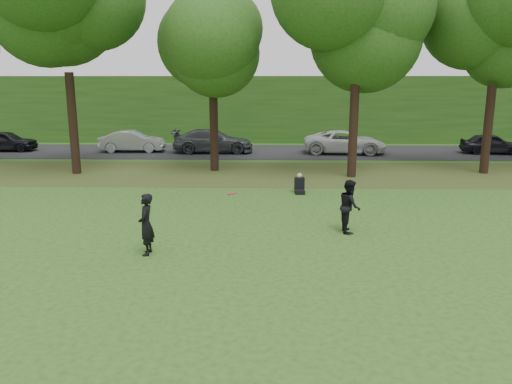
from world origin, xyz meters
TOP-DOWN VIEW (x-y plane):
  - ground at (0.00, 0.00)m, footprint 120.00×120.00m
  - leaf_litter at (0.00, 13.00)m, footprint 60.00×7.00m
  - street at (0.00, 21.00)m, footprint 70.00×7.00m
  - far_hedge at (0.00, 27.00)m, footprint 70.00×3.00m
  - player_left at (-3.44, 0.77)m, footprint 0.45×0.65m
  - player_right at (2.44, 3.05)m, footprint 0.64×0.82m
  - parked_cars at (-1.71, 20.51)m, footprint 36.24×2.89m
  - frisbee at (-1.16, 1.84)m, footprint 0.34×0.32m
  - seated_person at (1.21, 8.64)m, footprint 0.43×0.74m
  - tree_line at (-0.34, 12.94)m, footprint 55.30×7.90m

SIDE VIEW (x-z plane):
  - ground at x=0.00m, z-range 0.00..0.00m
  - leaf_litter at x=0.00m, z-range 0.00..0.01m
  - street at x=0.00m, z-range 0.00..0.02m
  - seated_person at x=1.21m, z-range -0.10..0.73m
  - parked_cars at x=-1.71m, z-range -0.02..1.50m
  - player_right at x=2.44m, z-range 0.00..1.67m
  - player_left at x=-3.44m, z-range 0.00..1.71m
  - frisbee at x=-1.16m, z-range 1.40..1.56m
  - far_hedge at x=0.00m, z-range 0.00..5.00m
  - tree_line at x=-0.34m, z-range 1.69..14.00m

